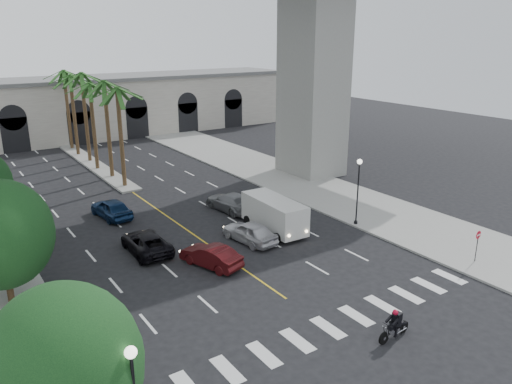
% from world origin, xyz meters
% --- Properties ---
extents(ground, '(140.00, 140.00, 0.00)m').
position_xyz_m(ground, '(0.00, 0.00, 0.00)').
color(ground, black).
rests_on(ground, ground).
extents(sidewalk_right, '(8.00, 100.00, 0.15)m').
position_xyz_m(sidewalk_right, '(15.00, 15.00, 0.07)').
color(sidewalk_right, gray).
rests_on(sidewalk_right, ground).
extents(median, '(2.00, 24.00, 0.20)m').
position_xyz_m(median, '(0.00, 38.00, 0.10)').
color(median, gray).
rests_on(median, ground).
extents(pier_building, '(71.00, 10.50, 8.50)m').
position_xyz_m(pier_building, '(0.00, 55.00, 4.27)').
color(pier_building, beige).
rests_on(pier_building, ground).
extents(palm_a, '(3.20, 3.20, 10.30)m').
position_xyz_m(palm_a, '(0.00, 28.00, 9.10)').
color(palm_a, '#47331E').
rests_on(palm_a, ground).
extents(palm_b, '(3.20, 3.20, 10.60)m').
position_xyz_m(palm_b, '(0.10, 32.00, 9.37)').
color(palm_b, '#47331E').
rests_on(palm_b, ground).
extents(palm_c, '(3.20, 3.20, 10.10)m').
position_xyz_m(palm_c, '(-0.20, 36.00, 8.91)').
color(palm_c, '#47331E').
rests_on(palm_c, ground).
extents(palm_d, '(3.20, 3.20, 10.90)m').
position_xyz_m(palm_d, '(0.15, 40.00, 9.65)').
color(palm_d, '#47331E').
rests_on(palm_d, ground).
extents(palm_e, '(3.20, 3.20, 10.40)m').
position_xyz_m(palm_e, '(-0.10, 44.00, 9.19)').
color(palm_e, '#47331E').
rests_on(palm_e, ground).
extents(palm_f, '(3.20, 3.20, 10.70)m').
position_xyz_m(palm_f, '(0.20, 48.00, 9.46)').
color(palm_f, '#47331E').
rests_on(palm_f, ground).
extents(street_tree_near, '(5.20, 5.20, 6.89)m').
position_xyz_m(street_tree_near, '(-13.00, -3.00, 4.02)').
color(street_tree_near, '#382616').
rests_on(street_tree_near, ground).
extents(street_tree_mid, '(5.44, 5.44, 7.21)m').
position_xyz_m(street_tree_mid, '(-13.00, 10.00, 4.21)').
color(street_tree_mid, '#382616').
rests_on(street_tree_mid, ground).
extents(lamp_post_left_far, '(0.40, 0.40, 5.35)m').
position_xyz_m(lamp_post_left_far, '(-11.40, 16.00, 3.22)').
color(lamp_post_left_far, black).
rests_on(lamp_post_left_far, ground).
extents(lamp_post_right, '(0.40, 0.40, 5.35)m').
position_xyz_m(lamp_post_right, '(11.40, 8.00, 3.22)').
color(lamp_post_right, black).
rests_on(lamp_post_right, ground).
extents(traffic_signal_near, '(0.25, 0.18, 3.65)m').
position_xyz_m(traffic_signal_near, '(-11.30, -2.50, 2.51)').
color(traffic_signal_near, black).
rests_on(traffic_signal_near, ground).
extents(traffic_signal_far, '(0.25, 0.18, 3.65)m').
position_xyz_m(traffic_signal_far, '(-11.30, 1.50, 2.51)').
color(traffic_signal_far, black).
rests_on(traffic_signal_far, ground).
extents(motorcycle_rider, '(2.22, 0.60, 1.60)m').
position_xyz_m(motorcycle_rider, '(2.12, -3.99, 0.72)').
color(motorcycle_rider, black).
rests_on(motorcycle_rider, ground).
extents(car_a, '(2.47, 4.80, 1.57)m').
position_xyz_m(car_a, '(2.73, 9.94, 0.78)').
color(car_a, '#BBBABF').
rests_on(car_a, ground).
extents(car_b, '(2.83, 4.62, 1.44)m').
position_xyz_m(car_b, '(-1.50, 8.05, 0.72)').
color(car_b, '#4A0E11').
rests_on(car_b, ground).
extents(car_c, '(2.47, 5.15, 1.42)m').
position_xyz_m(car_c, '(-4.11, 12.44, 0.71)').
color(car_c, black).
rests_on(car_c, ground).
extents(car_d, '(2.67, 5.50, 1.54)m').
position_xyz_m(car_d, '(5.06, 16.43, 0.77)').
color(car_d, slate).
rests_on(car_d, ground).
extents(car_e, '(2.46, 4.91, 1.61)m').
position_xyz_m(car_e, '(-3.86, 20.39, 0.80)').
color(car_e, navy).
rests_on(car_e, ground).
extents(cargo_van, '(2.55, 6.02, 2.54)m').
position_xyz_m(cargo_van, '(5.42, 10.63, 1.41)').
color(cargo_van, silver).
rests_on(cargo_van, ground).
extents(pedestrian_a, '(0.73, 0.51, 1.91)m').
position_xyz_m(pedestrian_a, '(-11.50, 5.64, 1.10)').
color(pedestrian_a, black).
rests_on(pedestrian_a, sidewalk_left).
extents(do_not_enter_sign, '(0.56, 0.07, 2.28)m').
position_xyz_m(do_not_enter_sign, '(13.00, -1.24, 1.66)').
color(do_not_enter_sign, black).
rests_on(do_not_enter_sign, ground).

